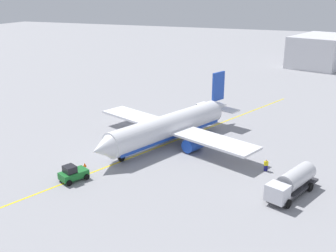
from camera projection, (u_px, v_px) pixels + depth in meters
name	position (u px, v px, depth m)	size (l,w,h in m)	color
ground_plane	(168.00, 143.00, 65.48)	(400.00, 400.00, 0.00)	#939399
airplane	(170.00, 127.00, 64.90)	(30.12, 30.41, 9.89)	white
fuel_tanker	(292.00, 182.00, 48.57)	(9.65, 5.80, 3.15)	#2D2D33
pushback_tug	(73.00, 173.00, 52.47)	(4.11, 3.54, 2.20)	#196B28
refueling_worker	(266.00, 165.00, 55.31)	(0.56, 0.63, 1.71)	navy
safety_cone_nose	(85.00, 165.00, 56.83)	(0.50, 0.50, 0.56)	#F2590F
distant_hangar	(321.00, 51.00, 130.04)	(27.47, 21.45, 9.84)	silver
taxi_line_marking	(168.00, 143.00, 65.48)	(77.71, 0.30, 0.01)	yellow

